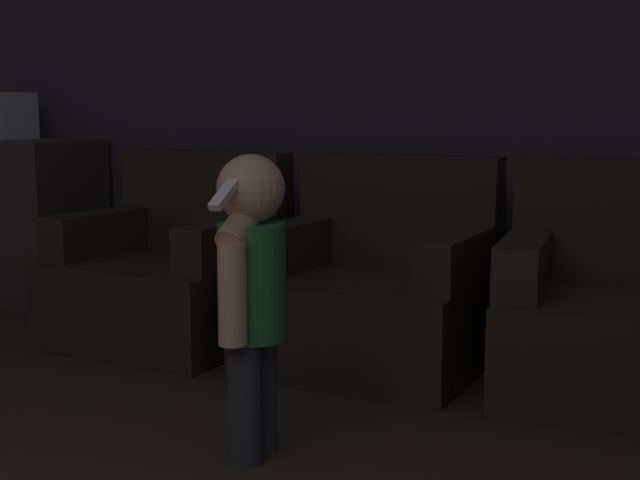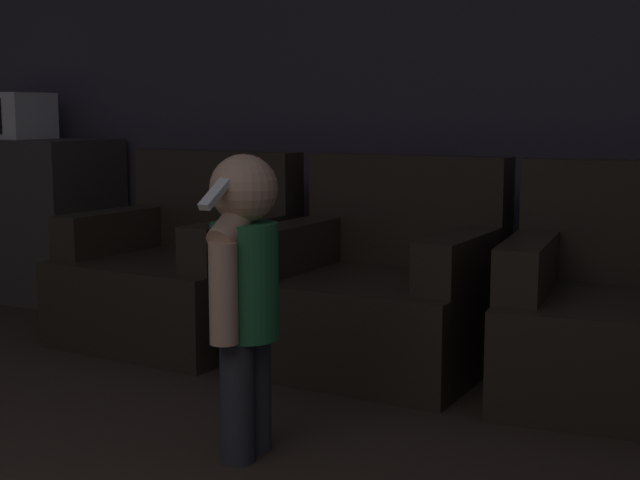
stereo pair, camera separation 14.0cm
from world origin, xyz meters
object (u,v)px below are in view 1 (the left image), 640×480
(armchair_left, at_px, (172,276))
(person_toddler, at_px, (251,282))
(armchair_right, at_px, (626,316))
(armchair_middle, at_px, (375,294))

(armchair_left, height_order, person_toddler, person_toddler)
(armchair_left, bearing_deg, armchair_right, 4.29)
(armchair_middle, bearing_deg, armchair_left, -177.84)
(armchair_middle, bearing_deg, armchair_right, 2.14)
(person_toddler, bearing_deg, armchair_middle, 178.73)
(armchair_middle, height_order, person_toddler, person_toddler)
(armchair_left, height_order, armchair_middle, same)
(person_toddler, bearing_deg, armchair_left, -140.04)
(armchair_left, bearing_deg, person_toddler, -43.28)
(armchair_left, relative_size, armchair_right, 0.99)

